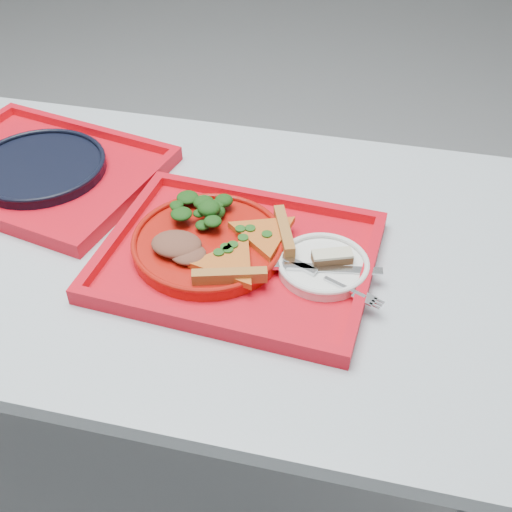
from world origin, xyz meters
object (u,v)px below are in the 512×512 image
(tray_far, at_px, (41,174))
(dinner_plate, at_px, (208,245))
(navy_plate, at_px, (40,168))
(dessert_bar, at_px, (332,257))
(tray_main, at_px, (238,260))

(tray_far, xyz_separation_m, dinner_plate, (0.39, -0.15, 0.02))
(navy_plate, distance_m, dessert_bar, 0.63)
(dinner_plate, relative_size, dessert_bar, 3.68)
(tray_main, xyz_separation_m, navy_plate, (-0.45, 0.16, 0.01))
(tray_far, height_order, navy_plate, navy_plate)
(tray_main, distance_m, navy_plate, 0.48)
(tray_far, distance_m, dinner_plate, 0.42)
(tray_far, height_order, dinner_plate, dinner_plate)
(dessert_bar, bearing_deg, tray_far, 144.80)
(tray_far, distance_m, navy_plate, 0.01)
(tray_main, xyz_separation_m, dessert_bar, (0.16, 0.01, 0.03))
(tray_main, distance_m, dinner_plate, 0.06)
(tray_far, height_order, dessert_bar, dessert_bar)
(dinner_plate, bearing_deg, tray_far, 158.90)
(tray_main, relative_size, dinner_plate, 1.73)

